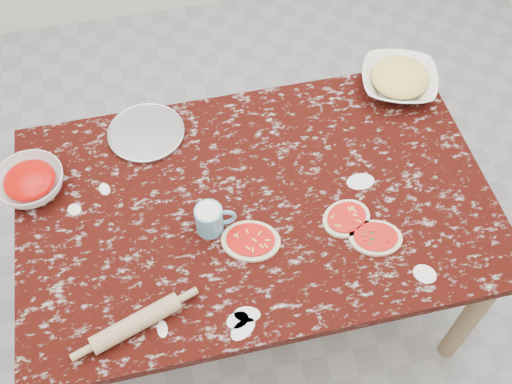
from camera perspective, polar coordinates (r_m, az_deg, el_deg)
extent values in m
plane|color=gray|center=(2.71, 0.00, -9.63)|extent=(4.00, 4.00, 0.00)
cube|color=black|center=(2.07, 0.00, -1.10)|extent=(1.60, 1.00, 0.04)
cube|color=#907051|center=(2.12, 0.00, -1.99)|extent=(1.50, 0.90, 0.08)
cylinder|color=#907051|center=(2.42, 19.58, -10.93)|extent=(0.07, 0.07, 0.71)
cylinder|color=#907051|center=(2.64, -17.52, -0.99)|extent=(0.07, 0.07, 0.71)
cylinder|color=#907051|center=(2.78, 12.72, 4.49)|extent=(0.07, 0.07, 0.71)
cylinder|color=#B2B2B7|center=(2.26, -10.30, 5.48)|extent=(0.36, 0.36, 0.01)
imported|color=white|center=(2.19, -20.45, 0.83)|extent=(0.28, 0.28, 0.07)
imported|color=white|center=(2.42, 13.28, 10.12)|extent=(0.37, 0.37, 0.07)
cylinder|color=#599DC0|center=(1.95, -4.43, -2.59)|extent=(0.09, 0.09, 0.11)
torus|color=#599DC0|center=(1.95, -2.89, -2.40)|extent=(0.07, 0.02, 0.07)
cylinder|color=silver|center=(1.92, -4.50, -2.01)|extent=(0.07, 0.07, 0.01)
ellipsoid|color=beige|center=(1.96, -0.50, -4.64)|extent=(0.23, 0.20, 0.01)
ellipsoid|color=red|center=(1.95, -0.50, -4.52)|extent=(0.19, 0.17, 0.00)
ellipsoid|color=beige|center=(2.03, 8.50, -2.50)|extent=(0.20, 0.19, 0.01)
ellipsoid|color=red|center=(2.02, 8.52, -2.37)|extent=(0.17, 0.15, 0.00)
ellipsoid|color=beige|center=(2.00, 11.18, -4.27)|extent=(0.20, 0.17, 0.01)
ellipsoid|color=red|center=(2.00, 11.22, -4.15)|extent=(0.16, 0.14, 0.00)
cylinder|color=tan|center=(1.85, -11.23, -12.01)|extent=(0.28, 0.14, 0.06)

